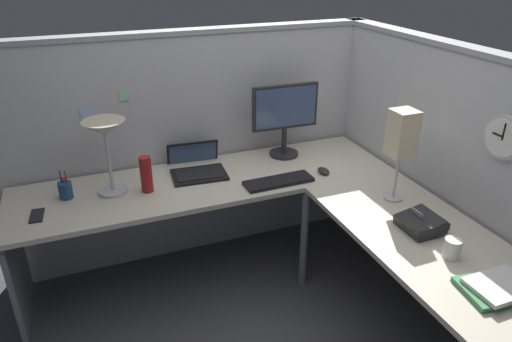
{
  "coord_description": "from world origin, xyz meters",
  "views": [
    {
      "loc": [
        -1.05,
        -2.07,
        2.04
      ],
      "look_at": [
        -0.14,
        0.23,
        0.85
      ],
      "focal_mm": 32.9,
      "sensor_mm": 36.0,
      "label": 1
    }
  ],
  "objects_px": {
    "office_phone": "(421,224)",
    "computer_mouse": "(324,171)",
    "monitor": "(285,115)",
    "desk_lamp_dome": "(105,135)",
    "thermos_flask": "(146,174)",
    "book_stack": "(497,288)",
    "pen_cup": "(65,190)",
    "coffee_mug": "(452,248)",
    "laptop": "(196,166)",
    "cell_phone": "(37,216)",
    "desk_lamp_paper": "(402,136)",
    "wall_clock": "(503,138)",
    "keyboard": "(279,181)"
  },
  "relations": [
    {
      "from": "office_phone",
      "to": "computer_mouse",
      "type": "bearing_deg",
      "value": 99.81
    },
    {
      "from": "monitor",
      "to": "desk_lamp_dome",
      "type": "relative_size",
      "value": 1.12
    },
    {
      "from": "thermos_flask",
      "to": "book_stack",
      "type": "xyz_separation_m",
      "value": [
        1.21,
        -1.44,
        -0.09
      ]
    },
    {
      "from": "pen_cup",
      "to": "coffee_mug",
      "type": "relative_size",
      "value": 1.87
    },
    {
      "from": "laptop",
      "to": "computer_mouse",
      "type": "xyz_separation_m",
      "value": [
        0.74,
        -0.35,
        -0.01
      ]
    },
    {
      "from": "cell_phone",
      "to": "desk_lamp_paper",
      "type": "bearing_deg",
      "value": -11.15
    },
    {
      "from": "thermos_flask",
      "to": "wall_clock",
      "type": "relative_size",
      "value": 1.0
    },
    {
      "from": "computer_mouse",
      "to": "office_phone",
      "type": "height_order",
      "value": "office_phone"
    },
    {
      "from": "pen_cup",
      "to": "wall_clock",
      "type": "height_order",
      "value": "wall_clock"
    },
    {
      "from": "monitor",
      "to": "computer_mouse",
      "type": "xyz_separation_m",
      "value": [
        0.11,
        -0.36,
        -0.28
      ]
    },
    {
      "from": "wall_clock",
      "to": "thermos_flask",
      "type": "bearing_deg",
      "value": 147.11
    },
    {
      "from": "pen_cup",
      "to": "thermos_flask",
      "type": "relative_size",
      "value": 0.82
    },
    {
      "from": "pen_cup",
      "to": "coffee_mug",
      "type": "height_order",
      "value": "pen_cup"
    },
    {
      "from": "laptop",
      "to": "computer_mouse",
      "type": "relative_size",
      "value": 3.91
    },
    {
      "from": "pen_cup",
      "to": "coffee_mug",
      "type": "bearing_deg",
      "value": -37.41
    },
    {
      "from": "cell_phone",
      "to": "desk_lamp_paper",
      "type": "distance_m",
      "value": 2.02
    },
    {
      "from": "book_stack",
      "to": "desk_lamp_paper",
      "type": "relative_size",
      "value": 0.58
    },
    {
      "from": "office_phone",
      "to": "book_stack",
      "type": "xyz_separation_m",
      "value": [
        -0.01,
        -0.5,
        -0.02
      ]
    },
    {
      "from": "laptop",
      "to": "thermos_flask",
      "type": "bearing_deg",
      "value": -152.28
    },
    {
      "from": "computer_mouse",
      "to": "desk_lamp_dome",
      "type": "xyz_separation_m",
      "value": [
        -1.28,
        0.23,
        0.35
      ]
    },
    {
      "from": "thermos_flask",
      "to": "coffee_mug",
      "type": "distance_m",
      "value": 1.69
    },
    {
      "from": "keyboard",
      "to": "wall_clock",
      "type": "bearing_deg",
      "value": -47.16
    },
    {
      "from": "cell_phone",
      "to": "thermos_flask",
      "type": "xyz_separation_m",
      "value": [
        0.61,
        0.07,
        0.1
      ]
    },
    {
      "from": "cell_phone",
      "to": "computer_mouse",
      "type": "bearing_deg",
      "value": 1.28
    },
    {
      "from": "monitor",
      "to": "book_stack",
      "type": "relative_size",
      "value": 1.63
    },
    {
      "from": "desk_lamp_paper",
      "to": "keyboard",
      "type": "bearing_deg",
      "value": 141.89
    },
    {
      "from": "computer_mouse",
      "to": "desk_lamp_dome",
      "type": "relative_size",
      "value": 0.23
    },
    {
      "from": "thermos_flask",
      "to": "office_phone",
      "type": "relative_size",
      "value": 1.07
    },
    {
      "from": "computer_mouse",
      "to": "wall_clock",
      "type": "bearing_deg",
      "value": -60.48
    },
    {
      "from": "keyboard",
      "to": "computer_mouse",
      "type": "distance_m",
      "value": 0.32
    },
    {
      "from": "thermos_flask",
      "to": "office_phone",
      "type": "bearing_deg",
      "value": -37.64
    },
    {
      "from": "wall_clock",
      "to": "keyboard",
      "type": "bearing_deg",
      "value": 134.15
    },
    {
      "from": "desk_lamp_paper",
      "to": "wall_clock",
      "type": "bearing_deg",
      "value": -56.77
    },
    {
      "from": "keyboard",
      "to": "thermos_flask",
      "type": "distance_m",
      "value": 0.79
    },
    {
      "from": "monitor",
      "to": "wall_clock",
      "type": "height_order",
      "value": "wall_clock"
    },
    {
      "from": "desk_lamp_dome",
      "to": "computer_mouse",
      "type": "bearing_deg",
      "value": -10.26
    },
    {
      "from": "computer_mouse",
      "to": "cell_phone",
      "type": "xyz_separation_m",
      "value": [
        -1.69,
        0.1,
        -0.01
      ]
    },
    {
      "from": "keyboard",
      "to": "cell_phone",
      "type": "bearing_deg",
      "value": 173.91
    },
    {
      "from": "cell_phone",
      "to": "pen_cup",
      "type": "bearing_deg",
      "value": 50.16
    },
    {
      "from": "cell_phone",
      "to": "wall_clock",
      "type": "distance_m",
      "value": 2.41
    },
    {
      "from": "pen_cup",
      "to": "desk_lamp_dome",
      "type": "bearing_deg",
      "value": -5.19
    },
    {
      "from": "cell_phone",
      "to": "book_stack",
      "type": "height_order",
      "value": "book_stack"
    },
    {
      "from": "desk_lamp_dome",
      "to": "cell_phone",
      "type": "height_order",
      "value": "desk_lamp_dome"
    },
    {
      "from": "laptop",
      "to": "pen_cup",
      "type": "distance_m",
      "value": 0.8
    },
    {
      "from": "pen_cup",
      "to": "cell_phone",
      "type": "relative_size",
      "value": 1.25
    },
    {
      "from": "laptop",
      "to": "desk_lamp_dome",
      "type": "distance_m",
      "value": 0.65
    },
    {
      "from": "laptop",
      "to": "keyboard",
      "type": "relative_size",
      "value": 0.94
    },
    {
      "from": "computer_mouse",
      "to": "coffee_mug",
      "type": "height_order",
      "value": "coffee_mug"
    },
    {
      "from": "cell_phone",
      "to": "thermos_flask",
      "type": "relative_size",
      "value": 0.65
    },
    {
      "from": "desk_lamp_dome",
      "to": "cell_phone",
      "type": "distance_m",
      "value": 0.56
    }
  ]
}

